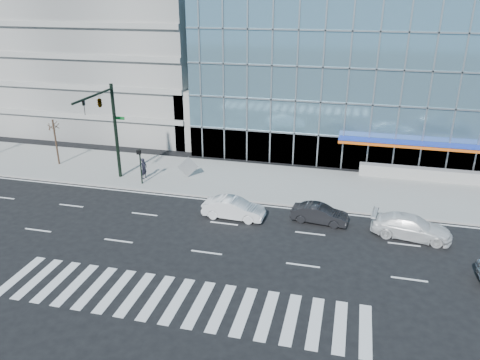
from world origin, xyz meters
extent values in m
plane|color=black|center=(0.00, 0.00, 0.00)|extent=(160.00, 160.00, 0.00)
cube|color=gray|center=(0.00, 8.00, 0.07)|extent=(120.00, 8.00, 0.15)
cube|color=#6E9EB7|center=(14.00, 26.00, 7.50)|extent=(42.00, 26.00, 15.00)
cube|color=gray|center=(-20.00, 26.00, 10.00)|extent=(24.00, 24.00, 20.00)
cube|color=gray|center=(-6.00, 18.00, 3.00)|extent=(6.00, 8.00, 6.00)
cylinder|color=black|center=(-11.00, 6.00, 4.15)|extent=(0.28, 0.28, 8.00)
cylinder|color=black|center=(-11.00, 3.20, 7.75)|extent=(0.18, 5.60, 0.18)
imported|color=black|center=(-11.00, 1.80, 7.15)|extent=(0.18, 0.22, 1.10)
imported|color=black|center=(-11.00, 4.00, 7.15)|extent=(0.48, 2.24, 0.90)
cube|color=#0C591E|center=(-10.55, 6.00, 5.35)|extent=(0.90, 0.05, 0.25)
cylinder|color=black|center=(-8.50, 5.00, 1.65)|extent=(0.12, 0.12, 3.00)
cube|color=black|center=(-8.50, 4.85, 2.95)|extent=(0.30, 0.25, 0.35)
cylinder|color=#332319|center=(-18.00, 7.50, 2.25)|extent=(0.16, 0.16, 4.20)
ellipsoid|color=#332319|center=(-18.00, 7.50, 3.93)|extent=(1.10, 1.10, 0.90)
imported|color=silver|center=(12.43, 1.14, 0.74)|extent=(5.34, 2.76, 1.48)
imported|color=white|center=(0.43, 1.04, 0.73)|extent=(4.48, 1.71, 1.46)
imported|color=black|center=(6.43, 1.80, 0.65)|extent=(4.06, 1.79, 1.30)
imported|color=black|center=(-8.78, 6.10, 1.05)|extent=(0.54, 0.72, 1.80)
cube|color=gray|center=(-5.25, 7.30, 1.07)|extent=(1.62, 0.96, 1.83)
camera|label=1|loc=(8.10, -27.91, 15.18)|focal=35.00mm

